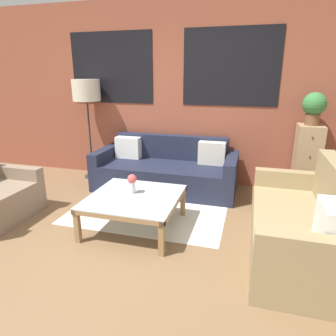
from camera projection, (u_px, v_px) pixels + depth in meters
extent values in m
plane|color=brown|center=(102.00, 256.00, 2.93)|extent=(16.00, 16.00, 0.00)
cube|color=brown|center=(169.00, 94.00, 4.75)|extent=(8.40, 0.08, 2.80)
cube|color=black|center=(111.00, 68.00, 4.84)|extent=(1.40, 0.01, 1.10)
cube|color=black|center=(231.00, 67.00, 4.35)|extent=(1.40, 0.01, 1.10)
cube|color=silver|center=(151.00, 207.00, 4.02)|extent=(1.98, 1.57, 0.00)
cube|color=#1E2338|center=(164.00, 178.00, 4.52)|extent=(1.81, 0.72, 0.40)
cube|color=#1E2338|center=(171.00, 159.00, 4.87)|extent=(1.81, 0.16, 0.78)
cube|color=#1E2338|center=(106.00, 166.00, 4.82)|extent=(0.16, 0.88, 0.58)
cube|color=#1E2338|center=(231.00, 177.00, 4.31)|extent=(0.16, 0.88, 0.58)
cube|color=white|center=(128.00, 148.00, 4.84)|extent=(0.40, 0.16, 0.34)
cube|color=beige|center=(212.00, 153.00, 4.49)|extent=(0.40, 0.16, 0.34)
cube|color=#99845B|center=(286.00, 234.00, 2.93)|extent=(0.64, 1.41, 0.42)
cube|color=#99845B|center=(335.00, 216.00, 2.75)|extent=(0.16, 1.41, 0.92)
cube|color=#99845B|center=(288.00, 196.00, 3.59)|extent=(0.80, 0.14, 0.62)
cube|color=#99845B|center=(309.00, 275.00, 2.17)|extent=(0.80, 0.14, 0.62)
cube|color=white|center=(330.00, 225.00, 2.31)|extent=(0.16, 0.40, 0.34)
cube|color=#84705B|center=(16.00, 186.00, 3.97)|extent=(0.80, 0.14, 0.56)
cube|color=silver|center=(134.00, 196.00, 3.37)|extent=(1.00, 1.00, 0.01)
cube|color=#99754C|center=(116.00, 217.00, 2.95)|extent=(1.00, 0.05, 0.05)
cube|color=#99754C|center=(148.00, 185.00, 3.81)|extent=(1.00, 0.05, 0.05)
cube|color=#99754C|center=(97.00, 195.00, 3.50)|extent=(0.05, 1.00, 0.05)
cube|color=#99754C|center=(175.00, 204.00, 3.26)|extent=(0.05, 1.00, 0.05)
cube|color=#99754C|center=(77.00, 226.00, 3.13)|extent=(0.06, 0.05, 0.38)
cube|color=#99754C|center=(161.00, 238.00, 2.89)|extent=(0.05, 0.05, 0.38)
cube|color=#99754C|center=(115.00, 193.00, 3.97)|extent=(0.06, 0.06, 0.38)
cube|color=#99754C|center=(183.00, 201.00, 3.73)|extent=(0.05, 0.06, 0.38)
cylinder|color=#2D2D2D|center=(93.00, 176.00, 5.22)|extent=(0.28, 0.28, 0.02)
cylinder|color=#2D2D2D|center=(90.00, 140.00, 5.03)|extent=(0.03, 0.03, 1.27)
cylinder|color=beige|center=(86.00, 90.00, 4.79)|extent=(0.44, 0.44, 0.34)
cube|color=tan|center=(306.00, 162.00, 4.22)|extent=(0.33, 0.40, 1.04)
sphere|color=#38332D|center=(313.00, 137.00, 3.91)|extent=(0.02, 0.02, 0.02)
sphere|color=#38332D|center=(310.00, 157.00, 3.99)|extent=(0.02, 0.02, 0.02)
sphere|color=#38332D|center=(307.00, 175.00, 4.07)|extent=(0.02, 0.02, 0.02)
sphere|color=#38332D|center=(305.00, 193.00, 4.15)|extent=(0.02, 0.02, 0.02)
cylinder|color=brown|center=(312.00, 119.00, 4.04)|extent=(0.19, 0.19, 0.15)
sphere|color=#387A3D|center=(315.00, 104.00, 3.98)|extent=(0.31, 0.31, 0.31)
cylinder|color=silver|center=(132.00, 187.00, 3.43)|extent=(0.07, 0.07, 0.14)
sphere|color=#CC4C4C|center=(132.00, 179.00, 3.40)|extent=(0.11, 0.11, 0.11)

